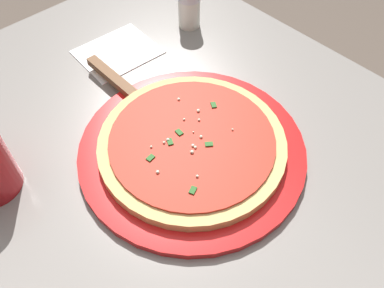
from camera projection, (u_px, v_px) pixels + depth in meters
name	position (u px, v px, depth m)	size (l,w,h in m)	color
restaurant_table	(156.00, 195.00, 0.75)	(0.89, 0.83, 0.74)	black
serving_plate	(192.00, 150.00, 0.62)	(0.35, 0.35, 0.01)	red
pizza	(192.00, 143.00, 0.60)	(0.29, 0.29, 0.02)	#DBB26B
pizza_server	(126.00, 90.00, 0.68)	(0.22, 0.07, 0.01)	silver
napkin_folded_right	(118.00, 52.00, 0.77)	(0.12, 0.14, 0.00)	white
parmesan_shaker	(189.00, 9.00, 0.80)	(0.05, 0.05, 0.07)	silver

